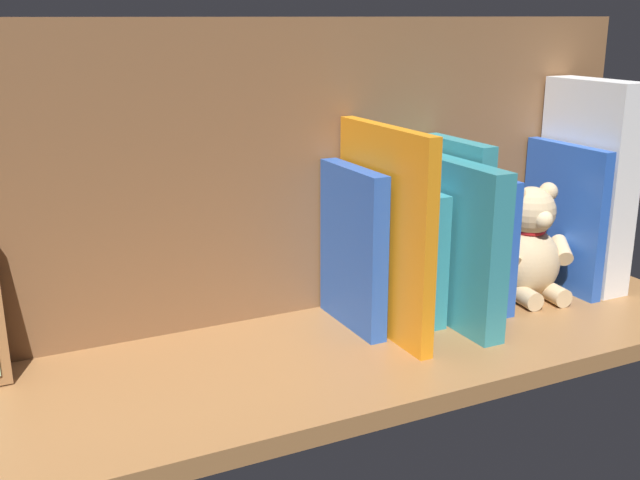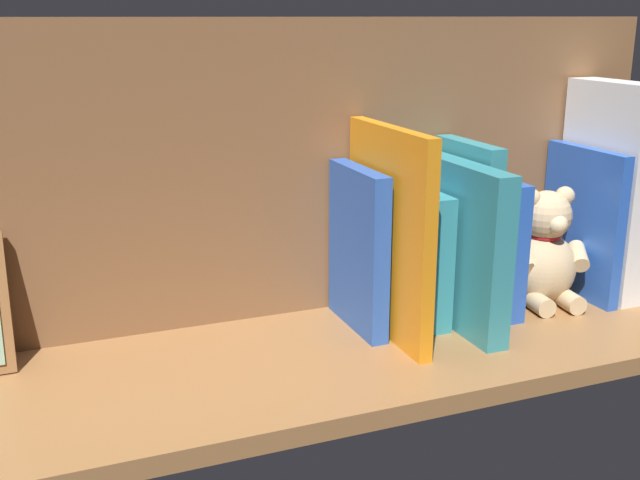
% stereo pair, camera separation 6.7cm
% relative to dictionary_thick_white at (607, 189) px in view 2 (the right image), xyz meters
% --- Properties ---
extents(ground_plane, '(1.07, 0.31, 0.02)m').
position_rel_dictionary_thick_white_xyz_m(ground_plane, '(0.44, 0.05, -0.16)').
color(ground_plane, '#9E6B3D').
extents(shelf_back_panel, '(1.07, 0.02, 0.37)m').
position_rel_dictionary_thick_white_xyz_m(shelf_back_panel, '(0.44, -0.09, 0.04)').
color(shelf_back_panel, brown).
rests_on(shelf_back_panel, ground_plane).
extents(dictionary_thick_white, '(0.05, 0.15, 0.29)m').
position_rel_dictionary_thick_white_xyz_m(dictionary_thick_white, '(0.00, 0.00, 0.00)').
color(dictionary_thick_white, white).
rests_on(dictionary_thick_white, ground_plane).
extents(book_0, '(0.02, 0.15, 0.20)m').
position_rel_dictionary_thick_white_xyz_m(book_0, '(0.04, -0.00, -0.04)').
color(book_0, blue).
rests_on(book_0, ground_plane).
extents(teddy_bear, '(0.13, 0.11, 0.16)m').
position_rel_dictionary_thick_white_xyz_m(teddy_bear, '(0.11, 0.01, -0.08)').
color(teddy_bear, '#D1B284').
rests_on(teddy_bear, ground_plane).
extents(book_1, '(0.03, 0.14, 0.18)m').
position_rel_dictionary_thick_white_xyz_m(book_1, '(0.18, -0.00, -0.06)').
color(book_1, blue).
rests_on(book_1, ground_plane).
extents(book_2, '(0.02, 0.13, 0.22)m').
position_rel_dictionary_thick_white_xyz_m(book_2, '(0.22, -0.01, -0.03)').
color(book_2, teal).
rests_on(book_2, ground_plane).
extents(book_3, '(0.03, 0.20, 0.21)m').
position_rel_dictionary_thick_white_xyz_m(book_3, '(0.25, 0.03, -0.04)').
color(book_3, teal).
rests_on(book_3, ground_plane).
extents(book_4, '(0.03, 0.13, 0.17)m').
position_rel_dictionary_thick_white_xyz_m(book_4, '(0.29, -0.01, -0.06)').
color(book_4, teal).
rests_on(book_4, ground_plane).
extents(book_5, '(0.02, 0.15, 0.22)m').
position_rel_dictionary_thick_white_xyz_m(book_5, '(0.32, -0.00, -0.04)').
color(book_5, blue).
rests_on(book_5, ground_plane).
extents(book_6, '(0.02, 0.20, 0.25)m').
position_rel_dictionary_thick_white_xyz_m(book_6, '(0.34, 0.02, -0.02)').
color(book_6, orange).
rests_on(book_6, ground_plane).
extents(book_7, '(0.02, 0.13, 0.20)m').
position_rel_dictionary_thick_white_xyz_m(book_7, '(0.37, -0.01, -0.05)').
color(book_7, blue).
rests_on(book_7, ground_plane).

